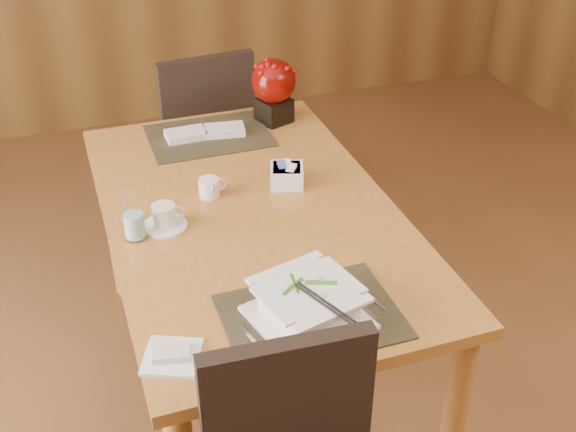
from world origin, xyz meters
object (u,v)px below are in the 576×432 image
object	(u,v)px
coffee_cup	(164,218)
far_chair	(202,135)
dining_table	(251,235)
creamer_jug	(209,188)
bread_plate	(172,357)
soup_setting	(308,305)
sugar_caddy	(287,176)
water_glass	(133,216)
berry_decor	(274,87)

from	to	relation	value
coffee_cup	far_chair	distance (m)	1.11
dining_table	far_chair	xyz separation A→B (m)	(0.07, 1.02, -0.13)
creamer_jug	bread_plate	xyz separation A→B (m)	(-0.27, -0.71, -0.03)
soup_setting	creamer_jug	bearing A→B (deg)	83.21
soup_setting	coffee_cup	bearing A→B (deg)	101.18
dining_table	sugar_caddy	distance (m)	0.24
coffee_cup	far_chair	xyz separation A→B (m)	(0.35, 1.03, -0.26)
water_glass	far_chair	xyz separation A→B (m)	(0.44, 1.06, -0.30)
coffee_cup	bread_plate	bearing A→B (deg)	-99.36
dining_table	berry_decor	world-z (taller)	berry_decor
water_glass	creamer_jug	bearing A→B (deg)	31.49
sugar_caddy	bread_plate	size ratio (longest dim) A/B	0.82
coffee_cup	creamer_jug	xyz separation A→B (m)	(0.17, 0.13, -0.00)
sugar_caddy	bread_plate	xyz separation A→B (m)	(-0.53, -0.70, -0.03)
water_glass	bread_plate	bearing A→B (deg)	-90.00
soup_setting	creamer_jug	xyz separation A→B (m)	(-0.09, 0.69, -0.02)
water_glass	coffee_cup	bearing A→B (deg)	17.14
coffee_cup	soup_setting	bearing A→B (deg)	-64.60
berry_decor	far_chair	size ratio (longest dim) A/B	0.27
creamer_jug	dining_table	bearing A→B (deg)	-59.31
dining_table	creamer_jug	distance (m)	0.21
berry_decor	bread_plate	distance (m)	1.35
coffee_cup	bread_plate	size ratio (longest dim) A/B	1.02
water_glass	soup_setting	bearing A→B (deg)	-55.75
creamer_jug	bread_plate	world-z (taller)	creamer_jug
berry_decor	bread_plate	size ratio (longest dim) A/B	1.91
water_glass	sugar_caddy	bearing A→B (deg)	16.08
soup_setting	sugar_caddy	distance (m)	0.70
soup_setting	coffee_cup	distance (m)	0.61
water_glass	bread_plate	size ratio (longest dim) A/B	1.17
soup_setting	sugar_caddy	world-z (taller)	soup_setting
creamer_jug	sugar_caddy	world-z (taller)	sugar_caddy
bread_plate	berry_decor	bearing A→B (deg)	61.28
dining_table	water_glass	distance (m)	0.41
coffee_cup	bread_plate	world-z (taller)	coffee_cup
soup_setting	berry_decor	xyz separation A→B (m)	(0.29, 1.16, 0.09)
sugar_caddy	bread_plate	bearing A→B (deg)	-127.43
bread_plate	far_chair	xyz separation A→B (m)	(0.44, 1.60, -0.23)
soup_setting	berry_decor	distance (m)	1.20
bread_plate	dining_table	bearing A→B (deg)	57.44
dining_table	far_chair	world-z (taller)	far_chair
soup_setting	bread_plate	bearing A→B (deg)	168.63
soup_setting	creamer_jug	size ratio (longest dim) A/B	3.70
water_glass	berry_decor	xyz separation A→B (m)	(0.65, 0.64, 0.07)
coffee_cup	sugar_caddy	size ratio (longest dim) A/B	1.24
coffee_cup	creamer_jug	size ratio (longest dim) A/B	1.56
sugar_caddy	dining_table	bearing A→B (deg)	-144.51
soup_setting	far_chair	xyz separation A→B (m)	(0.08, 1.58, -0.28)
berry_decor	bread_plate	world-z (taller)	berry_decor
coffee_cup	creamer_jug	bearing A→B (deg)	37.88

